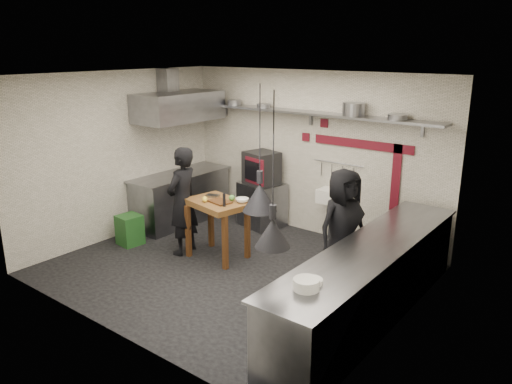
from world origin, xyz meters
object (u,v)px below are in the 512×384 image
Objects in this scene: combi_oven at (262,168)px; green_bin at (130,230)px; chef_left at (183,201)px; chef_right at (343,227)px; oven_stand at (262,204)px; prep_table at (218,229)px.

combi_oven reaches higher than green_bin.
green_bin is at bearing -80.12° from chef_left.
green_bin is 0.31× the size of chef_right.
chef_left is at bearing 123.95° from chef_right.
prep_table reaches higher than oven_stand.
prep_table is at bearing -64.00° from oven_stand.
green_bin is 0.29× the size of chef_left.
chef_right is at bearing 95.83° from chef_left.
chef_right reaches higher than prep_table.
chef_right is (2.25, -1.16, 0.41)m from oven_stand.
oven_stand reaches higher than green_bin.
chef_left is (-0.23, -1.74, -0.24)m from combi_oven.
chef_left is at bearing -83.37° from combi_oven.
oven_stand is 0.87× the size of prep_table.
chef_right reaches higher than combi_oven.
chef_right reaches higher than oven_stand.
green_bin is at bearing -106.01° from combi_oven.
combi_oven is 0.36× the size of chef_right.
combi_oven is at bearing 59.86° from green_bin.
green_bin is (-1.19, -2.05, -0.84)m from combi_oven.
combi_oven reaches higher than oven_stand.
chef_left is at bearing 17.89° from green_bin.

